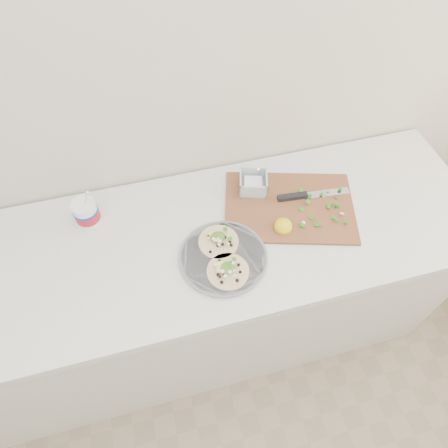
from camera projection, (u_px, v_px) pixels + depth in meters
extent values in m
cube|color=beige|center=(122.00, 99.00, 1.25)|extent=(3.50, 0.05, 2.60)
cube|color=silver|center=(170.00, 302.00, 1.79)|extent=(2.40, 0.62, 0.86)
cube|color=silver|center=(157.00, 253.00, 1.41)|extent=(2.44, 0.66, 0.04)
cylinder|color=slate|center=(223.00, 258.00, 1.37)|extent=(0.29, 0.29, 0.01)
cylinder|color=slate|center=(223.00, 257.00, 1.36)|extent=(0.30, 0.30, 0.00)
cylinder|color=white|center=(86.00, 213.00, 1.43)|extent=(0.09, 0.09, 0.10)
cylinder|color=#B5141F|center=(87.00, 214.00, 1.43)|extent=(0.09, 0.09, 0.04)
cylinder|color=#192D99|center=(85.00, 211.00, 1.41)|extent=(0.09, 0.09, 0.01)
cube|color=brown|center=(289.00, 207.00, 1.50)|extent=(0.56, 0.46, 0.01)
cube|color=white|center=(253.00, 185.00, 1.53)|extent=(0.07, 0.07, 0.03)
ellipsoid|color=yellow|center=(283.00, 225.00, 1.42)|extent=(0.07, 0.07, 0.06)
cube|color=silver|center=(326.00, 193.00, 1.53)|extent=(0.18, 0.05, 0.00)
cube|color=black|center=(292.00, 197.00, 1.51)|extent=(0.12, 0.03, 0.02)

